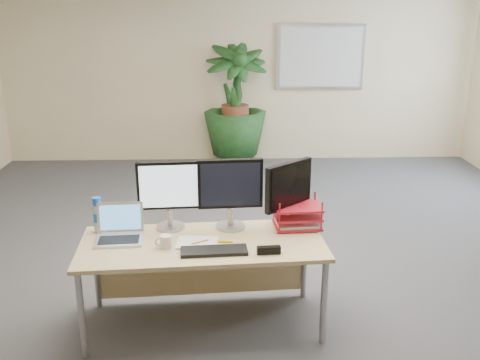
{
  "coord_description": "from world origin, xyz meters",
  "views": [
    {
      "loc": [
        -0.25,
        -4.02,
        2.27
      ],
      "look_at": [
        -0.11,
        0.35,
        0.84
      ],
      "focal_mm": 40.0,
      "sensor_mm": 36.0,
      "label": 1
    }
  ],
  "objects_px": {
    "floor_plant": "(235,115)",
    "desk": "(203,254)",
    "monitor_right": "(230,189)",
    "monitor_left": "(169,191)",
    "laptop": "(120,230)"
  },
  "relations": [
    {
      "from": "monitor_left",
      "to": "monitor_right",
      "type": "height_order",
      "value": "monitor_right"
    },
    {
      "from": "floor_plant",
      "to": "laptop",
      "type": "xyz_separation_m",
      "value": [
        -0.94,
        -4.15,
        -0.02
      ]
    },
    {
      "from": "monitor_left",
      "to": "laptop",
      "type": "relative_size",
      "value": 1.48
    },
    {
      "from": "desk",
      "to": "floor_plant",
      "type": "height_order",
      "value": "floor_plant"
    },
    {
      "from": "floor_plant",
      "to": "laptop",
      "type": "distance_m",
      "value": 4.25
    },
    {
      "from": "monitor_left",
      "to": "monitor_right",
      "type": "xyz_separation_m",
      "value": [
        0.45,
        -0.01,
        0.01
      ]
    },
    {
      "from": "floor_plant",
      "to": "laptop",
      "type": "height_order",
      "value": "floor_plant"
    },
    {
      "from": "desk",
      "to": "laptop",
      "type": "xyz_separation_m",
      "value": [
        -0.59,
        -0.01,
        0.2
      ]
    },
    {
      "from": "floor_plant",
      "to": "monitor_right",
      "type": "bearing_deg",
      "value": -91.94
    },
    {
      "from": "floor_plant",
      "to": "desk",
      "type": "bearing_deg",
      "value": -94.75
    },
    {
      "from": "desk",
      "to": "monitor_right",
      "type": "height_order",
      "value": "monitor_right"
    },
    {
      "from": "monitor_right",
      "to": "floor_plant",
      "type": "bearing_deg",
      "value": 88.06
    },
    {
      "from": "laptop",
      "to": "monitor_right",
      "type": "bearing_deg",
      "value": 11.68
    },
    {
      "from": "floor_plant",
      "to": "monitor_right",
      "type": "distance_m",
      "value": 3.99
    },
    {
      "from": "monitor_left",
      "to": "monitor_right",
      "type": "relative_size",
      "value": 0.97
    }
  ]
}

